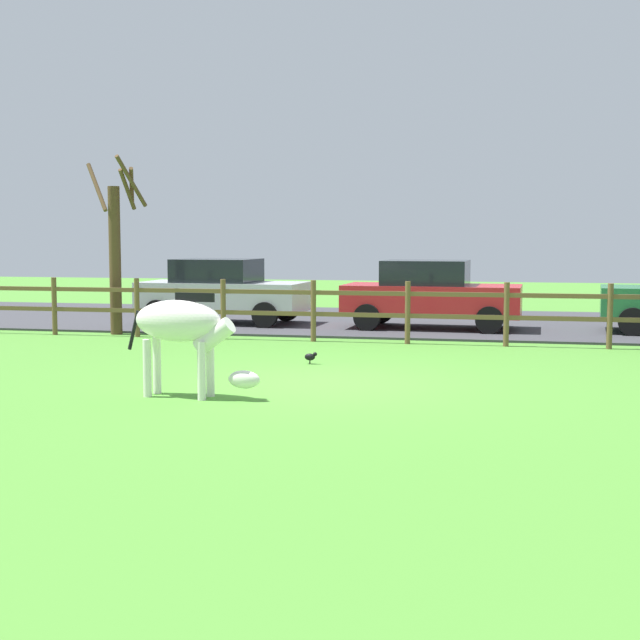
{
  "coord_description": "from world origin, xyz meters",
  "views": [
    {
      "loc": [
        2.7,
        -12.74,
        2.16
      ],
      "look_at": [
        -0.32,
        1.15,
        0.82
      ],
      "focal_mm": 49.94,
      "sensor_mm": 36.0,
      "label": 1
    }
  ],
  "objects_px": {
    "parked_car_silver": "(222,290)",
    "bare_tree": "(116,249)",
    "parked_car_red": "(430,294)",
    "zebra": "(184,329)",
    "crow_on_grass": "(311,357)"
  },
  "relations": [
    {
      "from": "zebra",
      "to": "crow_on_grass",
      "type": "bearing_deg",
      "value": 73.96
    },
    {
      "from": "bare_tree",
      "to": "parked_car_silver",
      "type": "distance_m",
      "value": 3.11
    },
    {
      "from": "bare_tree",
      "to": "crow_on_grass",
      "type": "distance_m",
      "value": 6.53
    },
    {
      "from": "zebra",
      "to": "parked_car_red",
      "type": "xyz_separation_m",
      "value": [
        2.46,
        9.22,
        -0.08
      ]
    },
    {
      "from": "bare_tree",
      "to": "zebra",
      "type": "distance_m",
      "value": 8.18
    },
    {
      "from": "bare_tree",
      "to": "zebra",
      "type": "relative_size",
      "value": 2.0
    },
    {
      "from": "bare_tree",
      "to": "parked_car_red",
      "type": "height_order",
      "value": "bare_tree"
    },
    {
      "from": "bare_tree",
      "to": "parked_car_silver",
      "type": "height_order",
      "value": "bare_tree"
    },
    {
      "from": "zebra",
      "to": "parked_car_red",
      "type": "distance_m",
      "value": 9.55
    },
    {
      "from": "parked_car_silver",
      "to": "bare_tree",
      "type": "bearing_deg",
      "value": -122.82
    },
    {
      "from": "bare_tree",
      "to": "zebra",
      "type": "height_order",
      "value": "bare_tree"
    },
    {
      "from": "zebra",
      "to": "parked_car_silver",
      "type": "distance_m",
      "value": 9.77
    },
    {
      "from": "zebra",
      "to": "crow_on_grass",
      "type": "relative_size",
      "value": 9.0
    },
    {
      "from": "parked_car_red",
      "to": "parked_car_silver",
      "type": "height_order",
      "value": "same"
    },
    {
      "from": "parked_car_red",
      "to": "bare_tree",
      "type": "bearing_deg",
      "value": -161.11
    }
  ]
}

